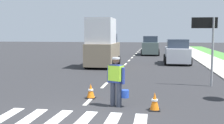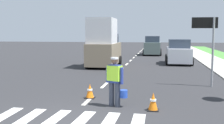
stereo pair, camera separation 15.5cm
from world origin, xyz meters
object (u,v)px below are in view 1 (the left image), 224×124
(delivery_truck, at_px, (103,45))
(car_outgoing_far, at_px, (151,46))
(traffic_cone_far, at_px, (155,101))
(car_parked_far, at_px, (177,52))
(road_worker, at_px, (117,79))
(traffic_cone_near, at_px, (91,91))
(lane_direction_sign, at_px, (208,35))

(delivery_truck, xyz_separation_m, car_outgoing_far, (3.28, 11.84, -0.61))
(traffic_cone_far, bearing_deg, car_parked_far, 83.01)
(road_worker, xyz_separation_m, traffic_cone_near, (-1.14, 1.01, -0.65))
(road_worker, relative_size, car_parked_far, 0.43)
(road_worker, bearing_deg, car_outgoing_far, 88.32)
(road_worker, bearing_deg, lane_direction_sign, 49.31)
(traffic_cone_near, relative_size, car_outgoing_far, 0.13)
(traffic_cone_far, relative_size, car_outgoing_far, 0.14)
(lane_direction_sign, height_order, traffic_cone_near, lane_direction_sign)
(lane_direction_sign, bearing_deg, car_outgoing_far, 99.13)
(road_worker, distance_m, car_parked_far, 14.04)
(road_worker, xyz_separation_m, lane_direction_sign, (3.64, 4.23, 1.48))
(lane_direction_sign, distance_m, traffic_cone_far, 5.51)
(delivery_truck, height_order, car_parked_far, delivery_truck)
(traffic_cone_far, bearing_deg, traffic_cone_near, 152.00)
(road_worker, xyz_separation_m, traffic_cone_far, (1.27, -0.28, -0.64))
(delivery_truck, bearing_deg, road_worker, -76.47)
(road_worker, height_order, delivery_truck, delivery_truck)
(delivery_truck, xyz_separation_m, car_parked_far, (5.60, 2.84, -0.68))
(traffic_cone_near, xyz_separation_m, traffic_cone_far, (2.42, -1.29, 0.01))
(traffic_cone_near, height_order, traffic_cone_far, traffic_cone_far)
(lane_direction_sign, xyz_separation_m, car_outgoing_far, (-2.97, 18.48, -1.40))
(traffic_cone_far, bearing_deg, lane_direction_sign, 62.36)
(car_outgoing_far, bearing_deg, traffic_cone_near, -94.77)
(traffic_cone_far, xyz_separation_m, car_outgoing_far, (-0.61, 22.99, 0.71))
(lane_direction_sign, relative_size, traffic_cone_near, 5.70)
(car_outgoing_far, relative_size, car_parked_far, 1.10)
(traffic_cone_near, height_order, car_parked_far, car_parked_far)
(traffic_cone_near, height_order, car_outgoing_far, car_outgoing_far)
(traffic_cone_near, bearing_deg, traffic_cone_far, -28.00)
(road_worker, distance_m, car_outgoing_far, 22.72)
(delivery_truck, bearing_deg, traffic_cone_near, -81.52)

